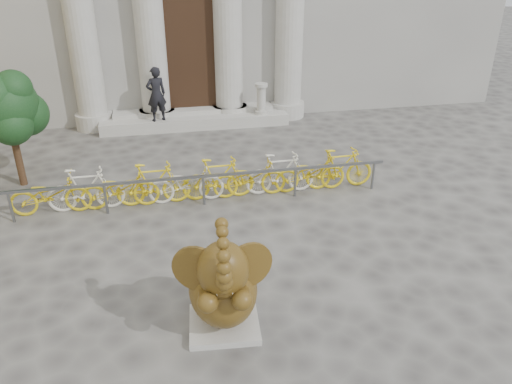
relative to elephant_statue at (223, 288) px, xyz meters
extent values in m
plane|color=#474442|center=(0.46, 0.41, -0.77)|extent=(80.00, 80.00, 0.00)
cube|color=black|center=(0.46, 10.33, 1.53)|extent=(2.40, 0.16, 4.00)
cube|color=#A8A59E|center=(0.46, 9.81, -0.59)|extent=(6.00, 1.20, 0.36)
cube|color=#A8A59E|center=(0.00, 0.03, -0.72)|extent=(1.14, 1.04, 0.11)
ellipsoid|color=black|center=(0.02, 0.27, -0.35)|extent=(0.96, 0.92, 0.68)
ellipsoid|color=black|center=(0.00, 0.06, -0.05)|extent=(1.12, 1.35, 1.10)
cylinder|color=black|center=(-0.25, 0.43, -0.53)|extent=(0.34, 0.34, 0.27)
cylinder|color=black|center=(0.32, 0.38, -0.53)|extent=(0.34, 0.34, 0.27)
cylinder|color=black|center=(-0.26, -0.35, 0.16)|extent=(0.31, 0.65, 0.42)
cylinder|color=black|center=(0.20, -0.39, 0.16)|extent=(0.31, 0.65, 0.42)
ellipsoid|color=black|center=(-0.03, -0.32, 0.54)|extent=(0.78, 0.74, 0.85)
cylinder|color=black|center=(-0.38, -0.17, 0.50)|extent=(0.68, 0.33, 0.72)
cylinder|color=black|center=(0.34, -0.23, 0.50)|extent=(0.71, 0.21, 0.72)
cone|color=beige|center=(-0.17, -0.52, 0.37)|extent=(0.11, 0.25, 0.11)
cone|color=beige|center=(0.08, -0.55, 0.37)|extent=(0.15, 0.25, 0.11)
cube|color=slate|center=(0.14, 4.17, -0.07)|extent=(8.51, 0.06, 0.06)
cylinder|color=slate|center=(-3.92, 4.17, -0.42)|extent=(0.06, 0.06, 0.70)
cylinder|color=slate|center=(-1.99, 4.17, -0.42)|extent=(0.06, 0.06, 0.70)
cylinder|color=slate|center=(0.14, 4.17, -0.42)|extent=(0.06, 0.06, 0.70)
cylinder|color=slate|center=(2.27, 4.17, -0.42)|extent=(0.06, 0.06, 0.70)
cylinder|color=slate|center=(4.20, 4.17, -0.42)|extent=(0.06, 0.06, 0.70)
imported|color=yellow|center=(-3.15, 4.42, -0.27)|extent=(1.70, 0.50, 1.00)
imported|color=silver|center=(-2.42, 4.42, -0.27)|extent=(1.66, 0.47, 1.00)
imported|color=yellow|center=(-1.69, 4.42, -0.27)|extent=(1.70, 0.50, 1.00)
imported|color=yellow|center=(-0.96, 4.42, -0.27)|extent=(1.66, 0.47, 1.00)
imported|color=silver|center=(-0.22, 4.42, -0.27)|extent=(1.70, 0.50, 1.00)
imported|color=yellow|center=(0.51, 4.42, -0.27)|extent=(1.66, 0.47, 1.00)
imported|color=yellow|center=(1.24, 4.42, -0.27)|extent=(1.70, 0.50, 1.00)
imported|color=silver|center=(1.97, 4.42, -0.27)|extent=(1.66, 0.47, 1.00)
imported|color=yellow|center=(2.70, 4.42, -0.27)|extent=(1.70, 0.50, 1.00)
imported|color=yellow|center=(3.43, 4.42, -0.27)|extent=(1.66, 0.47, 1.00)
cylinder|color=#332114|center=(-4.11, 6.12, 0.09)|extent=(0.17, 0.17, 1.72)
sphere|color=black|center=(-4.11, 6.12, 1.24)|extent=(1.44, 1.44, 1.44)
sphere|color=black|center=(-3.77, 6.31, 0.96)|extent=(1.05, 1.05, 1.05)
sphere|color=black|center=(-4.01, 5.83, 0.86)|extent=(0.96, 0.96, 0.96)
sphere|color=black|center=(-3.87, 6.02, 1.63)|extent=(0.86, 0.86, 0.86)
imported|color=black|center=(-0.72, 9.46, 0.43)|extent=(0.70, 0.56, 1.68)
cylinder|color=#A8A59E|center=(2.60, 9.51, -0.35)|extent=(0.41, 0.41, 0.12)
cylinder|color=#A8A59E|center=(2.60, 9.51, 0.05)|extent=(0.28, 0.28, 0.91)
cylinder|color=#A8A59E|center=(2.60, 9.51, 0.54)|extent=(0.41, 0.41, 0.10)
camera|label=1|loc=(-0.71, -5.92, 4.49)|focal=35.00mm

